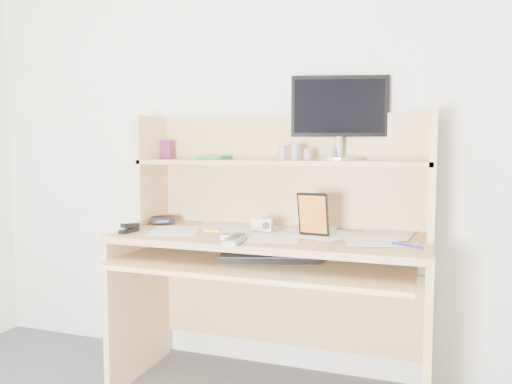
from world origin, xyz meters
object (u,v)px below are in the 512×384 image
(tv_remote, at_px, (235,240))
(game_case, at_px, (313,214))
(desk, at_px, (275,243))
(monitor, at_px, (339,115))
(keyboard, at_px, (270,257))

(tv_remote, relative_size, game_case, 1.06)
(desk, height_order, monitor, monitor)
(game_case, bearing_deg, monitor, 79.86)
(desk, bearing_deg, tv_remote, -100.83)
(keyboard, relative_size, game_case, 2.41)
(desk, distance_m, tv_remote, 0.35)
(desk, distance_m, game_case, 0.27)
(keyboard, bearing_deg, desk, 82.12)
(desk, bearing_deg, keyboard, -80.55)
(tv_remote, xyz_separation_m, monitor, (0.33, 0.49, 0.52))
(tv_remote, bearing_deg, keyboard, 55.14)
(keyboard, height_order, monitor, monitor)
(keyboard, xyz_separation_m, tv_remote, (-0.09, -0.18, 0.10))
(tv_remote, bearing_deg, desk, 71.90)
(desk, height_order, tv_remote, desk)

